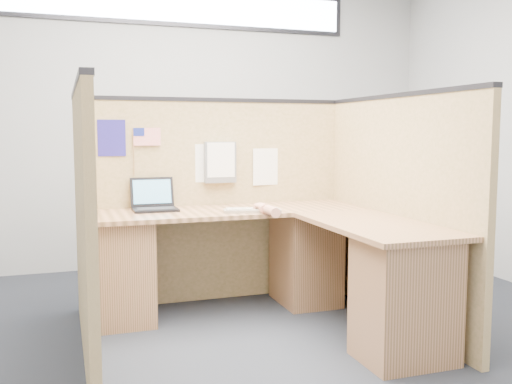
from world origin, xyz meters
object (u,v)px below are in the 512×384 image
object	(u,v)px
keyboard	(252,210)
mouse	(260,209)
l_desk	(272,266)
laptop	(154,202)

from	to	relation	value
keyboard	mouse	world-z (taller)	mouse
l_desk	keyboard	xyz separation A→B (m)	(-0.06, 0.21, 0.35)
l_desk	keyboard	bearing A→B (deg)	106.86
l_desk	laptop	size ratio (longest dim) A/B	6.33
mouse	l_desk	bearing A→B (deg)	-85.69
l_desk	mouse	bearing A→B (deg)	94.31
l_desk	keyboard	size ratio (longest dim) A/B	4.75
l_desk	mouse	distance (m)	0.41
l_desk	mouse	size ratio (longest dim) A/B	19.96
keyboard	mouse	xyz separation A→B (m)	(0.05, -0.02, 0.01)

